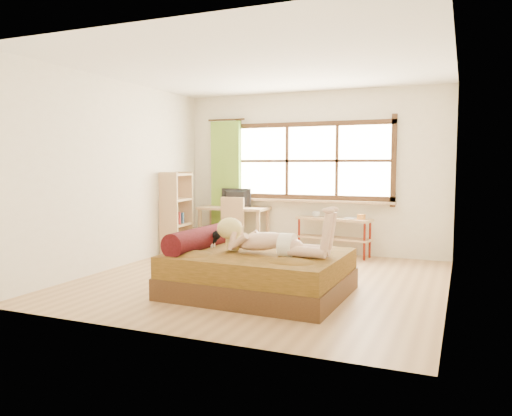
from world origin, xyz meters
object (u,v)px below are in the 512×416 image
at_px(chair, 230,223).
at_px(pipe_shelf, 334,228).
at_px(bed, 255,271).
at_px(kitten, 208,237).
at_px(desk, 234,213).
at_px(woman, 270,228).
at_px(bookshelf, 177,212).

distance_m(chair, pipe_shelf, 1.73).
bearing_deg(bed, pipe_shelf, 86.25).
distance_m(kitten, chair, 2.25).
distance_m(desk, pipe_shelf, 1.78).
xyz_separation_m(kitten, pipe_shelf, (0.94, 2.61, -0.15)).
xyz_separation_m(chair, pipe_shelf, (1.66, 0.48, -0.07)).
bearing_deg(woman, chair, 126.78).
xyz_separation_m(bed, chair, (-1.40, 2.23, 0.26)).
relative_size(desk, chair, 1.28).
relative_size(kitten, bookshelf, 0.21).
height_order(bed, pipe_shelf, bed).
bearing_deg(pipe_shelf, woman, -81.78).
relative_size(bed, pipe_shelf, 1.56).
height_order(pipe_shelf, bookshelf, bookshelf).
relative_size(kitten, desk, 0.24).
distance_m(kitten, desk, 2.63).
relative_size(woman, chair, 1.45).
height_order(woman, desk, woman).
bearing_deg(bookshelf, pipe_shelf, 12.86).
bearing_deg(bed, bookshelf, 140.91).
distance_m(desk, chair, 0.40).
distance_m(woman, bookshelf, 3.18).
relative_size(bed, chair, 2.12).
relative_size(chair, pipe_shelf, 0.74).
height_order(kitten, pipe_shelf, kitten).
height_order(bed, kitten, bed).
relative_size(woman, desk, 1.13).
height_order(desk, bookshelf, bookshelf).
bearing_deg(desk, woman, -57.83).
distance_m(bed, pipe_shelf, 2.73).
bearing_deg(woman, desk, 124.46).
bearing_deg(kitten, chair, 110.61).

